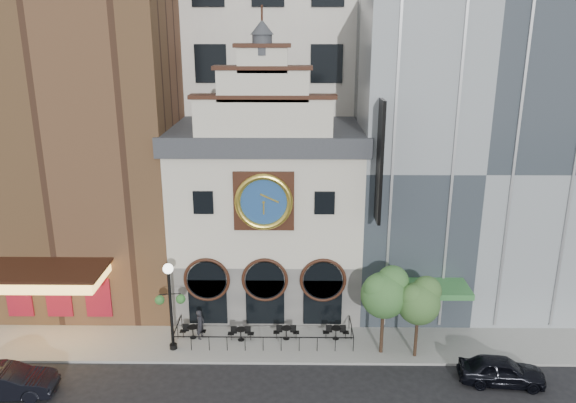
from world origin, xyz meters
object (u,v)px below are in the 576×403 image
(bistro_3, at_px, (336,332))
(pedestrian, at_px, (200,324))
(bistro_0, at_px, (193,331))
(bistro_1, at_px, (241,333))
(tree_left, at_px, (385,291))
(bistro_2, at_px, (286,332))
(tree_right, at_px, (419,300))
(car_left, at_px, (6,382))
(lamppost, at_px, (170,297))
(car_right, at_px, (502,371))

(bistro_3, xyz_separation_m, pedestrian, (-8.27, 0.02, 0.46))
(bistro_0, height_order, bistro_1, same)
(tree_left, bearing_deg, bistro_2, 166.58)
(bistro_1, bearing_deg, tree_right, -8.50)
(car_left, relative_size, pedestrian, 2.69)
(bistro_3, distance_m, tree_right, 5.74)
(car_left, bearing_deg, tree_right, -85.98)
(bistro_3, relative_size, car_left, 0.32)
(bistro_1, relative_size, bistro_2, 1.00)
(bistro_1, relative_size, car_left, 0.32)
(bistro_0, height_order, lamppost, lamppost)
(lamppost, bearing_deg, bistro_0, 45.84)
(bistro_0, height_order, car_right, car_right)
(bistro_3, distance_m, car_left, 18.34)
(bistro_1, height_order, car_left, car_left)
(bistro_1, xyz_separation_m, bistro_3, (5.79, 0.21, 0.00))
(car_left, bearing_deg, bistro_3, -78.18)
(bistro_3, bearing_deg, bistro_1, -177.90)
(lamppost, height_order, tree_right, lamppost)
(bistro_0, bearing_deg, tree_right, -7.64)
(bistro_1, xyz_separation_m, tree_left, (8.39, -1.17, 3.43))
(bistro_2, xyz_separation_m, bistro_3, (3.03, 0.04, 0.00))
(bistro_3, height_order, lamppost, lamppost)
(bistro_1, distance_m, car_left, 12.86)
(bistro_1, relative_size, bistro_3, 1.00)
(bistro_0, height_order, car_left, car_left)
(bistro_2, relative_size, car_right, 0.35)
(bistro_2, distance_m, tree_left, 6.73)
(car_right, bearing_deg, bistro_2, 76.56)
(pedestrian, relative_size, lamppost, 0.34)
(bistro_2, xyz_separation_m, tree_left, (5.63, -1.34, 3.43))
(car_right, xyz_separation_m, car_left, (-26.09, -1.40, 0.05))
(bistro_0, bearing_deg, bistro_2, -0.64)
(bistro_3, bearing_deg, tree_left, -27.93)
(car_right, xyz_separation_m, pedestrian, (-16.87, 4.16, 0.31))
(tree_right, bearing_deg, bistro_1, 171.50)
(bistro_1, height_order, car_right, car_right)
(tree_right, bearing_deg, bistro_2, 167.17)
(car_right, relative_size, lamppost, 0.83)
(car_right, height_order, pedestrian, pedestrian)
(lamppost, bearing_deg, tree_right, -8.50)
(pedestrian, bearing_deg, car_right, -86.78)
(bistro_1, distance_m, car_right, 14.92)
(bistro_0, relative_size, car_left, 0.32)
(bistro_2, bearing_deg, bistro_0, 179.36)
(bistro_1, distance_m, bistro_2, 2.76)
(bistro_0, bearing_deg, bistro_1, -4.64)
(car_right, xyz_separation_m, tree_right, (-4.10, 2.39, 2.95))
(pedestrian, xyz_separation_m, tree_left, (10.87, -1.40, 2.97))
(bistro_1, xyz_separation_m, lamppost, (-3.92, -0.99, 2.91))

